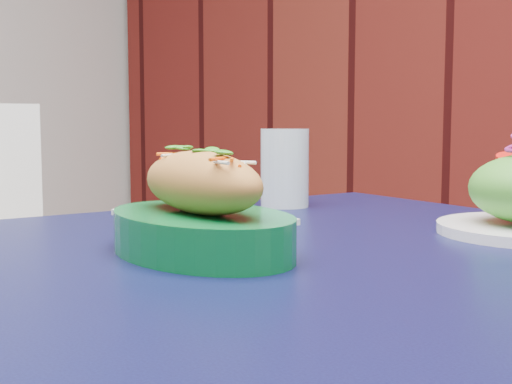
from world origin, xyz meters
The scene contains 3 objects.
cafe_table centered at (-0.15, 1.18, 0.66)m, with size 1.01×1.01×0.75m.
banh_mi_basket centered at (-0.22, 1.08, 0.79)m, with size 0.27×0.22×0.11m.
water_glass centered at (-0.38, 1.44, 0.81)m, with size 0.07×0.07×0.12m, color silver.
Camera 1 is at (0.26, 0.57, 0.89)m, focal length 50.00 mm.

